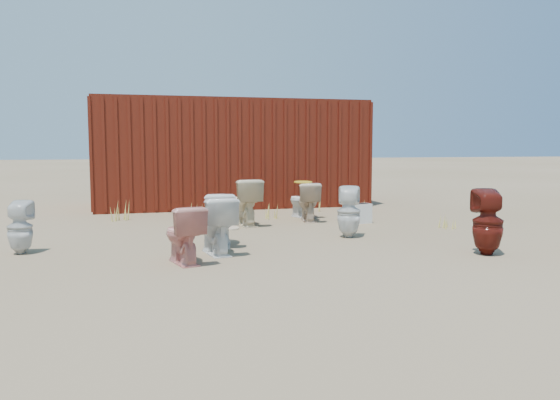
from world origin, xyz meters
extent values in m
plane|color=brown|center=(0.00, 0.00, 0.00)|extent=(100.00, 100.00, 0.00)
cube|color=#531D0D|center=(0.00, 5.20, 1.20)|extent=(6.00, 2.40, 2.40)
imported|color=white|center=(-1.00, 0.00, 0.37)|extent=(0.54, 0.79, 0.74)
imported|color=#DB887E|center=(-1.60, -1.04, 0.34)|extent=(0.54, 0.75, 0.69)
imported|color=white|center=(-1.16, -0.58, 0.37)|extent=(0.52, 0.78, 0.74)
imported|color=#5D1710|center=(2.17, -1.50, 0.42)|extent=(0.47, 0.48, 0.84)
imported|color=silver|center=(-3.57, 0.05, 0.34)|extent=(0.35, 0.36, 0.68)
imported|color=beige|center=(-0.32, 1.79, 0.41)|extent=(0.53, 0.83, 0.81)
imported|color=beige|center=(0.90, 2.03, 0.35)|extent=(0.50, 0.75, 0.71)
imported|color=white|center=(0.96, 2.54, 0.34)|extent=(0.59, 0.75, 0.67)
imported|color=silver|center=(0.96, 0.17, 0.39)|extent=(0.46, 0.46, 0.77)
ellipsoid|color=gold|center=(0.96, 2.54, 0.69)|extent=(0.34, 0.43, 0.02)
cube|color=silver|center=(1.66, 1.52, 0.17)|extent=(0.53, 0.28, 0.35)
ellipsoid|color=beige|center=(-0.68, 1.49, 0.01)|extent=(0.42, 0.52, 0.02)
ellipsoid|color=#BDAC89|center=(-1.05, 2.05, 0.01)|extent=(0.47, 0.54, 0.02)
cone|color=gold|center=(-2.44, 2.96, 0.17)|extent=(0.36, 0.36, 0.34)
cone|color=gold|center=(0.38, 2.59, 0.13)|extent=(0.32, 0.32, 0.26)
cone|color=gold|center=(2.01, 2.41, 0.17)|extent=(0.36, 0.36, 0.33)
cone|color=gold|center=(-0.97, 3.22, 0.12)|extent=(0.30, 0.30, 0.24)
cone|color=gold|center=(1.43, 3.50, 0.17)|extent=(0.34, 0.34, 0.34)
cone|color=gold|center=(2.93, 0.58, 0.11)|extent=(0.28, 0.28, 0.23)
camera|label=1|loc=(-2.09, -7.45, 1.38)|focal=35.00mm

